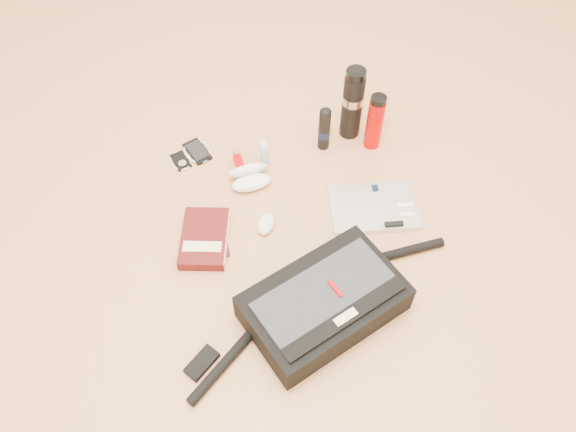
{
  "coord_description": "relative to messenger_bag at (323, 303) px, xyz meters",
  "views": [
    {
      "loc": [
        -0.22,
        -0.98,
        1.55
      ],
      "look_at": [
        -0.02,
        0.09,
        0.06
      ],
      "focal_mm": 35.0,
      "sensor_mm": 36.0,
      "label": 1
    }
  ],
  "objects": [
    {
      "name": "ground",
      "position": [
        -0.02,
        0.24,
        -0.06
      ],
      "size": [
        4.0,
        4.0,
        0.0
      ],
      "primitive_type": "plane",
      "color": "tan",
      "rests_on": "ground"
    },
    {
      "name": "messenger_bag",
      "position": [
        0.0,
        0.0,
        0.0
      ],
      "size": [
        0.87,
        0.44,
        0.13
      ],
      "rotation": [
        0.0,
        0.0,
        0.42
      ],
      "color": "black",
      "rests_on": "ground"
    },
    {
      "name": "laptop",
      "position": [
        0.26,
        0.35,
        -0.05
      ],
      "size": [
        0.31,
        0.23,
        0.03
      ],
      "rotation": [
        0.0,
        0.0,
        -0.1
      ],
      "color": "silver",
      "rests_on": "ground"
    },
    {
      "name": "book",
      "position": [
        -0.33,
        0.32,
        -0.04
      ],
      "size": [
        0.19,
        0.25,
        0.04
      ],
      "rotation": [
        0.0,
        0.0,
        -0.21
      ],
      "color": "#460D0E",
      "rests_on": "ground"
    },
    {
      "name": "passport",
      "position": [
        -0.29,
        0.3,
        -0.06
      ],
      "size": [
        0.09,
        0.11,
        0.01
      ],
      "rotation": [
        0.0,
        0.0,
        0.05
      ],
      "color": "#460B17",
      "rests_on": "ground"
    },
    {
      "name": "mouse",
      "position": [
        -0.12,
        0.35,
        -0.04
      ],
      "size": [
        0.09,
        0.11,
        0.03
      ],
      "rotation": [
        0.0,
        0.0,
        -0.4
      ],
      "color": "silver",
      "rests_on": "ground"
    },
    {
      "name": "sunglasses_case",
      "position": [
        -0.14,
        0.55,
        -0.03
      ],
      "size": [
        0.16,
        0.14,
        0.08
      ],
      "rotation": [
        0.0,
        0.0,
        0.13
      ],
      "color": "white",
      "rests_on": "ground"
    },
    {
      "name": "ipod",
      "position": [
        -0.38,
        0.69,
        -0.05
      ],
      "size": [
        0.1,
        0.1,
        0.01
      ],
      "rotation": [
        0.0,
        0.0,
        0.34
      ],
      "color": "black",
      "rests_on": "ground"
    },
    {
      "name": "phone",
      "position": [
        -0.32,
        0.73,
        -0.05
      ],
      "size": [
        0.13,
        0.14,
        0.01
      ],
      "rotation": [
        0.0,
        0.0,
        0.41
      ],
      "color": "black",
      "rests_on": "ground"
    },
    {
      "name": "inhaler",
      "position": [
        -0.17,
        0.65,
        -0.05
      ],
      "size": [
        0.03,
        0.1,
        0.03
      ],
      "rotation": [
        0.0,
        0.0,
        0.1
      ],
      "color": "#AF0004",
      "rests_on": "ground"
    },
    {
      "name": "spray_bottle",
      "position": [
        -0.08,
        0.62,
        -0.01
      ],
      "size": [
        0.04,
        0.04,
        0.12
      ],
      "rotation": [
        0.0,
        0.0,
        0.29
      ],
      "color": "#9ABECF",
      "rests_on": "ground"
    },
    {
      "name": "aerosol_can",
      "position": [
        0.15,
        0.68,
        0.03
      ],
      "size": [
        0.04,
        0.04,
        0.19
      ],
      "rotation": [
        0.0,
        0.0,
        0.02
      ],
      "color": "black",
      "rests_on": "ground"
    },
    {
      "name": "thermos_black",
      "position": [
        0.27,
        0.73,
        0.09
      ],
      "size": [
        0.09,
        0.09,
        0.3
      ],
      "rotation": [
        0.0,
        0.0,
        0.14
      ],
      "color": "black",
      "rests_on": "ground"
    },
    {
      "name": "thermos_red",
      "position": [
        0.33,
        0.65,
        0.06
      ],
      "size": [
        0.07,
        0.07,
        0.23
      ],
      "rotation": [
        0.0,
        0.0,
        -0.18
      ],
      "color": "#B10200",
      "rests_on": "ground"
    }
  ]
}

